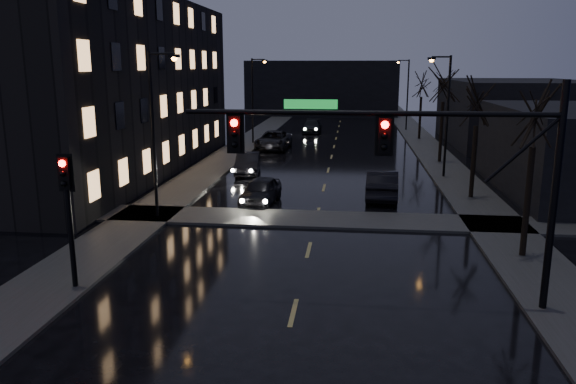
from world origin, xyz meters
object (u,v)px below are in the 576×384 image
(oncoming_car_a, at_px, (261,191))
(lead_car, at_px, (382,184))
(oncoming_car_d, at_px, (312,126))
(oncoming_car_b, at_px, (248,164))
(oncoming_car_c, at_px, (274,140))

(oncoming_car_a, xyz_separation_m, lead_car, (6.64, 1.97, 0.11))
(oncoming_car_a, relative_size, oncoming_car_d, 0.85)
(oncoming_car_d, distance_m, lead_car, 31.80)
(lead_car, bearing_deg, oncoming_car_b, -31.88)
(oncoming_car_d, bearing_deg, oncoming_car_b, -95.82)
(oncoming_car_a, relative_size, oncoming_car_c, 0.70)
(oncoming_car_b, height_order, lead_car, lead_car)
(lead_car, bearing_deg, oncoming_car_a, 19.90)
(oncoming_car_b, height_order, oncoming_car_c, oncoming_car_c)
(oncoming_car_c, distance_m, lead_car, 20.07)
(oncoming_car_a, bearing_deg, oncoming_car_d, 95.45)
(oncoming_car_c, bearing_deg, lead_car, -62.29)
(oncoming_car_b, relative_size, lead_car, 0.90)
(oncoming_car_a, bearing_deg, lead_car, 22.63)
(oncoming_car_b, xyz_separation_m, oncoming_car_c, (0.14, 11.78, 0.08))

